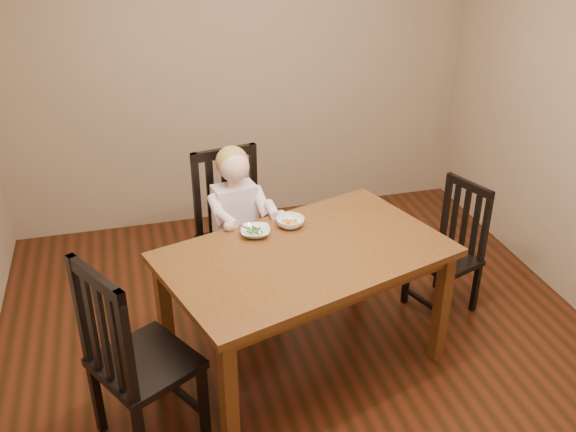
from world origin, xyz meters
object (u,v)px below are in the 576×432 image
object	(u,v)px
chair_left	(135,359)
toddler	(236,216)
bowl_peas	(256,232)
bowl_veg	(290,222)
chair_child	(234,234)
chair_right	(449,250)
dining_table	(305,265)

from	to	relation	value
chair_left	toddler	size ratio (longest dim) A/B	1.75
toddler	bowl_peas	bearing A→B (deg)	83.82
toddler	bowl_veg	xyz separation A→B (m)	(0.27, -0.43, 0.14)
chair_child	toddler	distance (m)	0.18
toddler	bowl_peas	world-z (taller)	toddler
chair_child	chair_right	world-z (taller)	chair_child
chair_left	bowl_veg	world-z (taller)	chair_left
chair_right	toddler	size ratio (longest dim) A/B	1.45
chair_child	toddler	world-z (taller)	chair_child
chair_child	chair_right	distance (m)	1.51
dining_table	chair_left	xyz separation A→B (m)	(-1.03, -0.37, -0.18)
chair_right	dining_table	bearing A→B (deg)	86.70
chair_left	bowl_peas	size ratio (longest dim) A/B	6.41
bowl_veg	chair_right	bearing A→B (deg)	0.98
dining_table	chair_right	world-z (taller)	chair_right
toddler	dining_table	bearing A→B (deg)	100.15
dining_table	chair_right	bearing A→B (deg)	16.46
chair_child	chair_left	distance (m)	1.39
toddler	chair_child	bearing A→B (deg)	-90.00
dining_table	bowl_veg	bearing A→B (deg)	91.16
bowl_veg	chair_left	bearing A→B (deg)	-146.00
chair_left	bowl_veg	size ratio (longest dim) A/B	6.45
bowl_veg	bowl_peas	bearing A→B (deg)	-166.53
chair_left	bowl_veg	bearing A→B (deg)	94.14
chair_right	toddler	world-z (taller)	toddler
dining_table	bowl_peas	size ratio (longest dim) A/B	10.44
dining_table	toddler	xyz separation A→B (m)	(-0.27, 0.75, -0.01)
dining_table	bowl_veg	size ratio (longest dim) A/B	10.51
chair_child	bowl_peas	bearing A→B (deg)	84.47
toddler	bowl_veg	world-z (taller)	toddler
bowl_peas	bowl_veg	xyz separation A→B (m)	(0.23, 0.06, 0.01)
chair_right	toddler	xyz separation A→B (m)	(-1.42, 0.41, 0.26)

